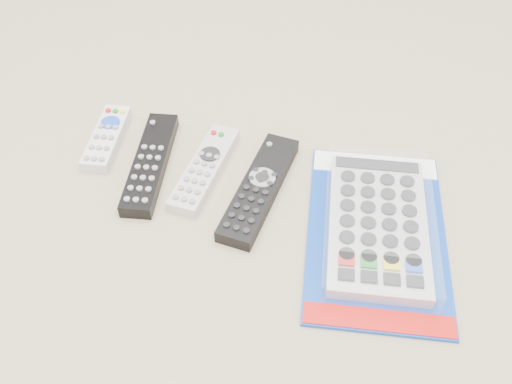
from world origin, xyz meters
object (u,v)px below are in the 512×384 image
(remote_slim_black, at_px, (150,163))
(jumbo_remote_packaged, at_px, (378,223))
(remote_small_grey, at_px, (107,138))
(remote_silver_dvd, at_px, (205,169))
(remote_large_black, at_px, (259,188))

(remote_slim_black, relative_size, jumbo_remote_packaged, 0.63)
(remote_small_grey, xyz_separation_m, remote_slim_black, (0.09, -0.03, 0.00))
(remote_small_grey, distance_m, remote_slim_black, 0.10)
(remote_silver_dvd, height_order, remote_large_black, remote_large_black)
(remote_large_black, bearing_deg, remote_small_grey, 175.92)
(remote_slim_black, height_order, jumbo_remote_packaged, jumbo_remote_packaged)
(remote_slim_black, distance_m, jumbo_remote_packaged, 0.35)
(remote_small_grey, bearing_deg, remote_silver_dvd, -16.85)
(remote_small_grey, relative_size, remote_slim_black, 0.69)
(remote_small_grey, xyz_separation_m, remote_silver_dvd, (0.17, -0.02, -0.00))
(remote_small_grey, bearing_deg, remote_large_black, -18.14)
(remote_slim_black, xyz_separation_m, jumbo_remote_packaged, (0.35, -0.03, 0.01))
(remote_silver_dvd, bearing_deg, remote_small_grey, 175.44)
(remote_silver_dvd, xyz_separation_m, remote_large_black, (0.09, -0.02, 0.00))
(remote_small_grey, relative_size, remote_large_black, 0.67)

